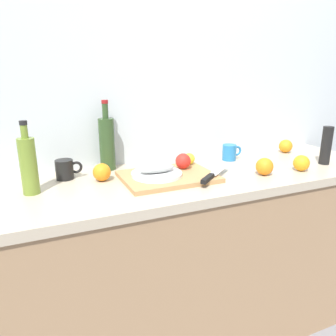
{
  "coord_description": "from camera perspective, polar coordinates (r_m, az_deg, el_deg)",
  "views": [
    {
      "loc": [
        -0.68,
        -1.27,
        1.35
      ],
      "look_at": [
        -0.14,
        -0.02,
        0.95
      ],
      "focal_mm": 34.27,
      "sensor_mm": 36.0,
      "label": 1
    }
  ],
  "objects": [
    {
      "name": "ground_plane",
      "position": [
        1.98,
        4.0,
        -26.75
      ],
      "size": [
        12.0,
        12.0,
        0.0
      ],
      "primitive_type": "plane",
      "color": "slate"
    },
    {
      "name": "back_wall",
      "position": [
        1.74,
        -0.19,
        13.03
      ],
      "size": [
        3.2,
        0.05,
        2.5
      ],
      "primitive_type": "cube",
      "color": "silver",
      "rests_on": "ground_plane"
    },
    {
      "name": "kitchen_counter",
      "position": [
        1.7,
        4.31,
        -15.63
      ],
      "size": [
        2.0,
        0.6,
        0.9
      ],
      "color": "#9E7A56",
      "rests_on": "ground_plane"
    },
    {
      "name": "cutting_board",
      "position": [
        1.44,
        -0.0,
        -1.53
      ],
      "size": [
        0.41,
        0.3,
        0.02
      ],
      "primitive_type": "cube",
      "color": "tan",
      "rests_on": "kitchen_counter"
    },
    {
      "name": "white_plate",
      "position": [
        1.42,
        -2.01,
        -1.06
      ],
      "size": [
        0.23,
        0.23,
        0.01
      ],
      "primitive_type": "cylinder",
      "color": "white",
      "rests_on": "cutting_board"
    },
    {
      "name": "fish_fillet",
      "position": [
        1.41,
        -2.03,
        -0.08
      ],
      "size": [
        0.17,
        0.07,
        0.04
      ],
      "primitive_type": "ellipsoid",
      "color": "#999E99",
      "rests_on": "white_plate"
    },
    {
      "name": "chef_knife",
      "position": [
        1.41,
        7.84,
        -1.26
      ],
      "size": [
        0.24,
        0.21,
        0.02
      ],
      "rotation": [
        0.0,
        0.0,
        0.68
      ],
      "color": "silver",
      "rests_on": "cutting_board"
    },
    {
      "name": "lemon_0",
      "position": [
        1.59,
        3.78,
        1.66
      ],
      "size": [
        0.06,
        0.06,
        0.06
      ],
      "primitive_type": "sphere",
      "color": "yellow",
      "rests_on": "cutting_board"
    },
    {
      "name": "tomato_0",
      "position": [
        1.51,
        2.71,
        1.24
      ],
      "size": [
        0.07,
        0.07,
        0.07
      ],
      "primitive_type": "sphere",
      "color": "red",
      "rests_on": "cutting_board"
    },
    {
      "name": "olive_oil_bottle",
      "position": [
        1.34,
        -23.57,
        0.54
      ],
      "size": [
        0.06,
        0.06,
        0.29
      ],
      "color": "olive",
      "rests_on": "kitchen_counter"
    },
    {
      "name": "wine_bottle",
      "position": [
        1.58,
        -10.81,
        4.44
      ],
      "size": [
        0.07,
        0.07,
        0.34
      ],
      "color": "#2D4723",
      "rests_on": "kitchen_counter"
    },
    {
      "name": "coffee_mug_0",
      "position": [
        1.5,
        -17.8,
        -0.24
      ],
      "size": [
        0.12,
        0.08,
        0.09
      ],
      "color": "black",
      "rests_on": "kitchen_counter"
    },
    {
      "name": "coffee_mug_1",
      "position": [
        1.77,
        10.94,
        2.76
      ],
      "size": [
        0.11,
        0.07,
        0.09
      ],
      "color": "#2672B2",
      "rests_on": "kitchen_counter"
    },
    {
      "name": "orange_0",
      "position": [
        1.43,
        -11.69,
        -0.74
      ],
      "size": [
        0.08,
        0.08,
        0.08
      ],
      "primitive_type": "sphere",
      "color": "orange",
      "rests_on": "kitchen_counter"
    },
    {
      "name": "orange_1",
      "position": [
        1.55,
        16.78,
        0.26
      ],
      "size": [
        0.08,
        0.08,
        0.08
      ],
      "primitive_type": "sphere",
      "color": "orange",
      "rests_on": "kitchen_counter"
    },
    {
      "name": "orange_2",
      "position": [
        2.04,
        20.19,
        3.68
      ],
      "size": [
        0.08,
        0.08,
        0.08
      ],
      "primitive_type": "sphere",
      "color": "orange",
      "rests_on": "kitchen_counter"
    },
    {
      "name": "orange_3",
      "position": [
        1.68,
        22.63,
        0.82
      ],
      "size": [
        0.08,
        0.08,
        0.08
      ],
      "primitive_type": "sphere",
      "color": "orange",
      "rests_on": "kitchen_counter"
    },
    {
      "name": "pepper_mill",
      "position": [
        1.84,
        26.32,
        3.61
      ],
      "size": [
        0.05,
        0.05,
        0.2
      ],
      "primitive_type": "cylinder",
      "color": "black",
      "rests_on": "kitchen_counter"
    }
  ]
}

